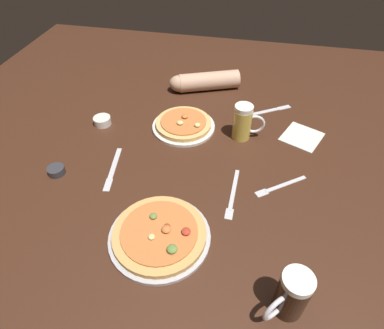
% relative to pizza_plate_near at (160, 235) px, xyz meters
% --- Properties ---
extents(ground_plane, '(2.40, 2.40, 0.03)m').
position_rel_pizza_plate_near_xyz_m(ground_plane, '(0.03, 0.31, -0.03)').
color(ground_plane, '#3D2114').
extents(pizza_plate_near, '(0.31, 0.31, 0.05)m').
position_rel_pizza_plate_near_xyz_m(pizza_plate_near, '(0.00, 0.00, 0.00)').
color(pizza_plate_near, '#B2B2B7').
rests_on(pizza_plate_near, ground_plane).
extents(pizza_plate_far, '(0.26, 0.26, 0.05)m').
position_rel_pizza_plate_near_xyz_m(pizza_plate_far, '(-0.05, 0.55, -0.00)').
color(pizza_plate_far, silver).
rests_on(pizza_plate_far, ground_plane).
extents(beer_mug_dark, '(0.13, 0.07, 0.15)m').
position_rel_pizza_plate_near_xyz_m(beer_mug_dark, '(0.19, 0.54, 0.06)').
color(beer_mug_dark, gold).
rests_on(beer_mug_dark, ground_plane).
extents(beer_mug_amber, '(0.11, 0.11, 0.15)m').
position_rel_pizza_plate_near_xyz_m(beer_mug_amber, '(0.37, -0.14, 0.06)').
color(beer_mug_amber, black).
rests_on(beer_mug_amber, ground_plane).
extents(ramekin_sauce, '(0.06, 0.06, 0.03)m').
position_rel_pizza_plate_near_xyz_m(ramekin_sauce, '(-0.44, 0.19, -0.00)').
color(ramekin_sauce, '#333338').
rests_on(ramekin_sauce, ground_plane).
extents(ramekin_butter, '(0.07, 0.07, 0.03)m').
position_rel_pizza_plate_near_xyz_m(ramekin_butter, '(-0.40, 0.51, -0.00)').
color(ramekin_butter, silver).
rests_on(ramekin_butter, ground_plane).
extents(napkin_folded, '(0.19, 0.20, 0.01)m').
position_rel_pizza_plate_near_xyz_m(napkin_folded, '(0.44, 0.59, -0.01)').
color(napkin_folded, silver).
rests_on(napkin_folded, ground_plane).
extents(fork_left, '(0.18, 0.14, 0.01)m').
position_rel_pizza_plate_near_xyz_m(fork_left, '(0.35, 0.29, -0.01)').
color(fork_left, silver).
rests_on(fork_left, ground_plane).
extents(knife_right, '(0.06, 0.23, 0.01)m').
position_rel_pizza_plate_near_xyz_m(knife_right, '(-0.25, 0.25, -0.01)').
color(knife_right, silver).
rests_on(knife_right, ground_plane).
extents(fork_spare, '(0.03, 0.23, 0.01)m').
position_rel_pizza_plate_near_xyz_m(fork_spare, '(0.20, 0.22, -0.01)').
color(fork_spare, silver).
rests_on(fork_spare, ground_plane).
extents(knife_spare, '(0.20, 0.14, 0.01)m').
position_rel_pizza_plate_near_xyz_m(knife_spare, '(0.30, 0.75, -0.01)').
color(knife_spare, silver).
rests_on(knife_spare, ground_plane).
extents(diner_arm, '(0.34, 0.19, 0.09)m').
position_rel_pizza_plate_near_xyz_m(diner_arm, '(-0.03, 0.87, 0.03)').
color(diner_arm, tan).
rests_on(diner_arm, ground_plane).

